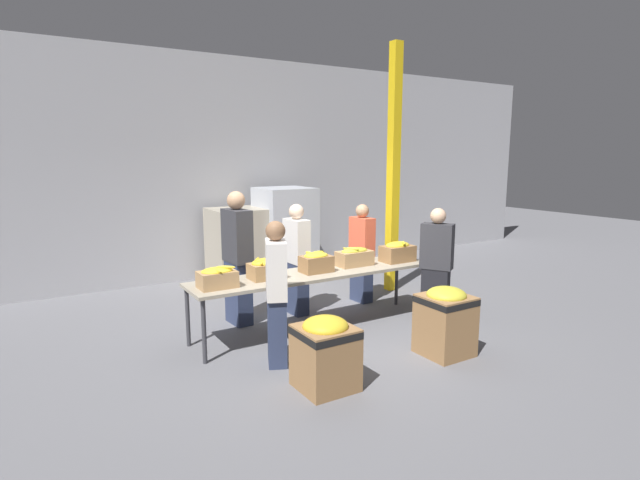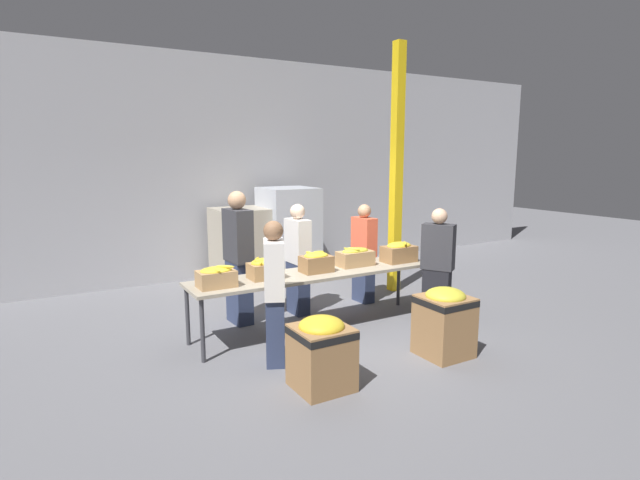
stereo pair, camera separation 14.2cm
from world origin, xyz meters
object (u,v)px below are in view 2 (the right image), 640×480
object	(u,v)px
banana_box_4	(399,252)
volunteer_4	(238,258)
donation_bin_1	(444,320)
pallet_stack_1	(241,246)
volunteer_2	(364,254)
volunteer_3	(437,267)
donation_bin_0	(321,350)
volunteer_1	(274,294)
banana_box_1	(265,268)
volunteer_0	(298,260)
banana_box_0	(216,277)
banana_box_3	(355,257)
banana_box_2	(316,262)
pallet_stack_0	(289,234)
sorting_table	(316,276)
support_pillar	(396,170)

from	to	relation	value
banana_box_4	volunteer_4	distance (m)	2.22
donation_bin_1	pallet_stack_1	distance (m)	4.32
volunteer_2	volunteer_3	bearing A→B (deg)	10.16
donation_bin_0	volunteer_1	bearing A→B (deg)	99.97
banana_box_1	volunteer_0	world-z (taller)	volunteer_0
banana_box_0	volunteer_2	size ratio (longest dim) A/B	0.28
banana_box_3	volunteer_4	distance (m)	1.57
banana_box_0	volunteer_1	xyz separation A→B (m)	(0.42, -0.64, -0.11)
banana_box_3	volunteer_2	distance (m)	0.92
banana_box_2	volunteer_2	bearing A→B (deg)	30.04
banana_box_2	donation_bin_1	world-z (taller)	banana_box_2
banana_box_0	pallet_stack_0	world-z (taller)	pallet_stack_0
banana_box_0	volunteer_0	bearing A→B (deg)	27.81
volunteer_2	volunteer_4	world-z (taller)	volunteer_4
volunteer_4	donation_bin_1	size ratio (longest dim) A/B	2.26
donation_bin_1	volunteer_1	bearing A→B (deg)	156.13
volunteer_0	volunteer_4	world-z (taller)	volunteer_4
banana_box_1	volunteer_3	xyz separation A→B (m)	(2.24, -0.60, -0.12)
banana_box_3	donation_bin_0	size ratio (longest dim) A/B	0.67
banana_box_4	volunteer_1	size ratio (longest dim) A/B	0.29
banana_box_2	volunteer_1	size ratio (longest dim) A/B	0.25
volunteer_3	banana_box_3	bearing A→B (deg)	23.33
sorting_table	banana_box_4	xyz separation A→B (m)	(1.31, -0.05, 0.19)
banana_box_2	sorting_table	bearing A→B (deg)	106.81
banana_box_3	donation_bin_1	world-z (taller)	banana_box_3
donation_bin_0	volunteer_4	bearing A→B (deg)	89.49
banana_box_0	donation_bin_0	distance (m)	1.60
banana_box_0	pallet_stack_1	xyz separation A→B (m)	(1.39, 2.83, -0.23)
volunteer_0	volunteer_2	size ratio (longest dim) A/B	1.04
banana_box_4	donation_bin_0	xyz separation A→B (m)	(-2.10, -1.43, -0.52)
volunteer_4	volunteer_1	bearing A→B (deg)	-9.78
banana_box_3	pallet_stack_1	bearing A→B (deg)	102.14
pallet_stack_0	pallet_stack_1	xyz separation A→B (m)	(-0.87, 0.14, -0.17)
volunteer_3	volunteer_1	bearing A→B (deg)	60.89
banana_box_2	volunteer_2	world-z (taller)	volunteer_2
volunteer_2	banana_box_0	bearing A→B (deg)	-75.64
volunteer_2	support_pillar	distance (m)	1.52
donation_bin_0	pallet_stack_1	distance (m)	4.33
banana_box_0	volunteer_1	size ratio (longest dim) A/B	0.27
volunteer_2	pallet_stack_0	bearing A→B (deg)	-172.57
banana_box_2	volunteer_4	distance (m)	1.08
banana_box_2	pallet_stack_0	xyz separation A→B (m)	(0.92, 2.62, -0.08)
banana_box_0	pallet_stack_1	bearing A→B (deg)	63.76
volunteer_0	volunteer_3	xyz separation A→B (m)	(1.44, -1.28, -0.01)
banana_box_4	pallet_stack_0	distance (m)	2.70
banana_box_4	volunteer_4	world-z (taller)	volunteer_4
sorting_table	volunteer_1	world-z (taller)	volunteer_1
banana_box_2	banana_box_3	world-z (taller)	banana_box_2
volunteer_0	donation_bin_1	size ratio (longest dim) A/B	2.00
banana_box_1	donation_bin_0	world-z (taller)	banana_box_1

